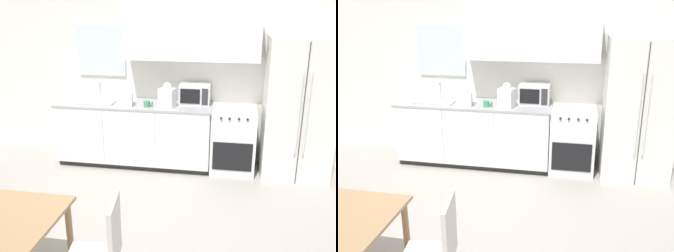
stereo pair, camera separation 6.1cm
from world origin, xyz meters
TOP-DOWN VIEW (x-y plane):
  - ground_plane at (0.00, 0.00)m, footprint 12.00×12.00m
  - wall_back at (0.07, 2.24)m, footprint 12.00×0.38m
  - kitchen_counter at (-0.33, 1.91)m, footprint 2.25×0.68m
  - oven_range at (1.10, 1.92)m, footprint 0.61×0.65m
  - refrigerator at (1.93, 1.88)m, footprint 0.88×0.76m
  - kitchen_sink at (-0.90, 1.92)m, footprint 0.58×0.44m
  - microwave at (0.53, 2.04)m, footprint 0.43×0.34m
  - coffee_mug at (-0.10, 1.75)m, footprint 0.13×0.09m
  - grocery_bag_0 at (-0.43, 1.76)m, footprint 0.25×0.22m
  - grocery_bag_1 at (0.17, 1.79)m, footprint 0.25×0.23m
  - dining_chair_side at (0.17, -0.89)m, footprint 0.45×0.45m

SIDE VIEW (x-z plane):
  - ground_plane at x=0.00m, z-range 0.00..0.00m
  - oven_range at x=1.10m, z-range 0.00..0.90m
  - kitchen_counter at x=-0.33m, z-range 0.00..0.93m
  - dining_chair_side at x=0.17m, z-range 0.07..1.00m
  - kitchen_sink at x=-0.90m, z-range 0.81..1.07m
  - refrigerator at x=1.93m, z-range 0.00..1.89m
  - coffee_mug at x=-0.10m, z-range 0.93..1.01m
  - grocery_bag_0 at x=-0.43m, z-range 0.90..1.17m
  - microwave at x=0.53m, z-range 0.92..1.21m
  - grocery_bag_1 at x=0.17m, z-range 0.90..1.25m
  - wall_back at x=0.07m, z-range 0.09..2.79m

